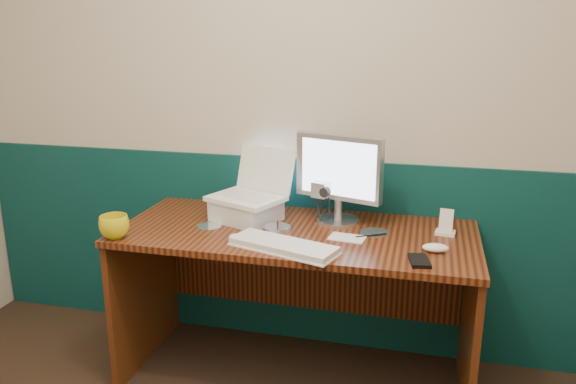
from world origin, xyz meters
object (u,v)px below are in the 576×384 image
(monitor, at_px, (339,179))
(laptop, at_px, (245,173))
(desk, at_px, (296,306))
(camcorder, at_px, (323,201))
(keyboard, at_px, (284,247))
(mug, at_px, (114,227))

(monitor, bearing_deg, laptop, -152.37)
(desk, relative_size, laptop, 4.99)
(laptop, relative_size, monitor, 0.77)
(camcorder, bearing_deg, desk, -108.31)
(monitor, relative_size, keyboard, 0.93)
(camcorder, bearing_deg, keyboard, -85.97)
(desk, height_order, camcorder, camcorder)
(monitor, xyz_separation_m, camcorder, (-0.07, -0.03, -0.10))
(monitor, bearing_deg, keyboard, -94.44)
(keyboard, relative_size, camcorder, 2.10)
(keyboard, height_order, camcorder, camcorder)
(desk, bearing_deg, camcorder, 53.81)
(monitor, height_order, camcorder, monitor)
(laptop, bearing_deg, monitor, 32.41)
(laptop, relative_size, keyboard, 0.72)
(keyboard, relative_size, mug, 3.50)
(keyboard, height_order, mug, mug)
(laptop, bearing_deg, camcorder, 30.28)
(desk, xyz_separation_m, camcorder, (0.10, 0.13, 0.48))
(monitor, relative_size, mug, 3.27)
(monitor, height_order, mug, monitor)
(keyboard, bearing_deg, monitor, 85.56)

